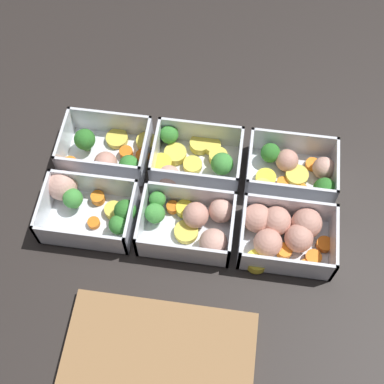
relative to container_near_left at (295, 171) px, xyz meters
name	(u,v)px	position (x,y,z in m)	size (l,w,h in m)	color
ground_plane	(192,198)	(0.17, 0.07, -0.02)	(4.00, 4.00, 0.00)	#282321
container_near_left	(295,171)	(0.00, 0.00, 0.00)	(0.16, 0.11, 0.06)	silver
container_near_center	(193,160)	(0.18, 0.00, 0.00)	(0.16, 0.13, 0.06)	silver
container_near_right	(107,151)	(0.33, 0.01, 0.00)	(0.17, 0.11, 0.06)	silver
container_far_left	(283,233)	(0.01, 0.12, 0.00)	(0.16, 0.12, 0.06)	silver
container_far_center	(193,223)	(0.16, 0.12, 0.00)	(0.16, 0.12, 0.06)	silver
container_far_right	(87,205)	(0.34, 0.12, 0.00)	(0.17, 0.13, 0.06)	silver
cutting_board	(158,362)	(0.18, 0.35, -0.01)	(0.28, 0.18, 0.02)	olive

